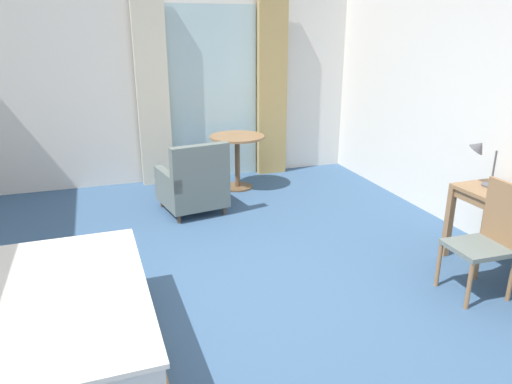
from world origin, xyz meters
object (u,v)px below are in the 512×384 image
at_px(desk_chair, 489,236).
at_px(desk_lamp, 482,154).
at_px(armchair_by_window, 194,185).
at_px(round_cafe_table, 237,149).

relative_size(desk_chair, desk_lamp, 2.11).
bearing_deg(armchair_by_window, round_cafe_table, 44.05).
xyz_separation_m(desk_lamp, armchair_by_window, (-2.29, 2.02, -0.69)).
relative_size(desk_chair, round_cafe_table, 1.28).
height_order(armchair_by_window, round_cafe_table, armchair_by_window).
distance_m(desk_chair, desk_lamp, 0.86).
bearing_deg(round_cafe_table, desk_chair, -70.83).
bearing_deg(desk_chair, round_cafe_table, 109.17).
relative_size(desk_lamp, armchair_by_window, 0.51).
xyz_separation_m(desk_lamp, round_cafe_table, (-1.53, 2.76, -0.47)).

